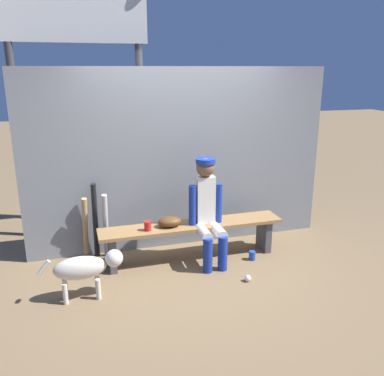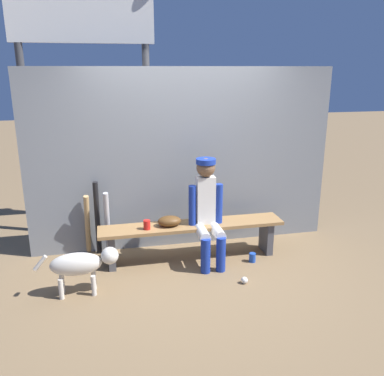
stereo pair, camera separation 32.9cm
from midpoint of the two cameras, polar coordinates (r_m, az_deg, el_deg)
The scene contains 13 objects.
ground_plane at distance 5.07m, azimuth -1.88°, elevation -9.85°, with size 30.00×30.00×0.00m, color brown.
chainlink_fence at distance 5.12m, azimuth -3.35°, elevation 3.91°, with size 3.88×0.03×2.27m, color gray.
dugout_bench at distance 4.93m, azimuth -1.92°, elevation -6.21°, with size 2.22×0.36×0.45m.
player_seated at distance 4.76m, azimuth 0.28°, elevation -2.87°, with size 0.41×0.55×1.25m.
baseball_glove at distance 4.81m, azimuth -5.11°, elevation -4.74°, with size 0.28×0.20×0.12m, color #593819.
bat_aluminum_silver at distance 5.06m, azimuth -13.86°, elevation -5.23°, with size 0.06×0.06×0.84m, color #B7B7BC.
bat_aluminum_black at distance 5.09m, azimuth -15.23°, elevation -4.51°, with size 0.06×0.06×0.95m, color black.
bat_wood_tan at distance 5.13m, azimuth -16.56°, elevation -5.35°, with size 0.06×0.06×0.80m, color tan.
baseball at distance 4.57m, azimuth 5.75°, elevation -12.53°, with size 0.07×0.07×0.07m, color white.
cup_on_ground at distance 5.04m, azimuth 6.57°, elevation -9.43°, with size 0.08×0.08×0.11m, color #1E47AD.
cup_on_bench at distance 4.72m, azimuth -8.24°, elevation -5.32°, with size 0.08×0.08×0.11m, color red.
scoreboard at distance 5.75m, azimuth -17.11°, elevation 19.14°, with size 2.12×0.27×3.69m.
dog at distance 4.30m, azimuth -16.85°, elevation -10.69°, with size 0.84×0.20×0.49m.
Camera 1 is at (-1.29, -4.36, 2.25)m, focal length 38.00 mm.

